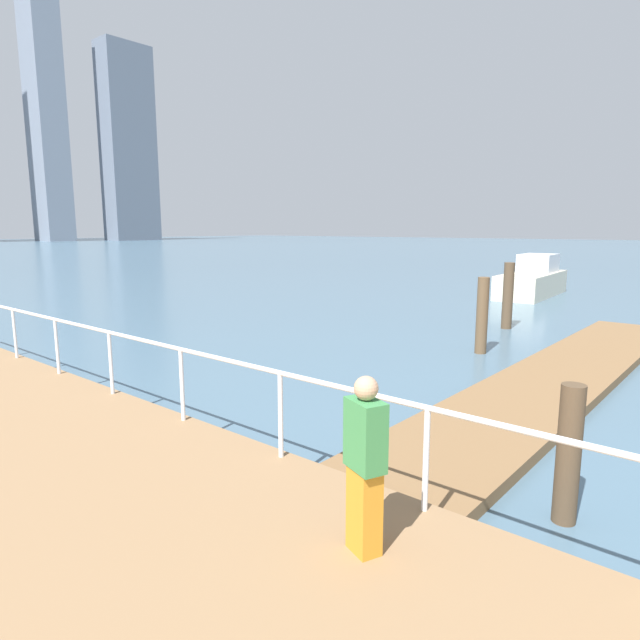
{
  "coord_description": "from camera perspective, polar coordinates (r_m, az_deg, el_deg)",
  "views": [
    {
      "loc": [
        -7.59,
        5.46,
        3.15
      ],
      "look_at": [
        -1.08,
        10.95,
        1.69
      ],
      "focal_mm": 30.4,
      "sensor_mm": 36.0,
      "label": 1
    }
  ],
  "objects": [
    {
      "name": "dock_piling_2",
      "position": [
        6.49,
        24.7,
        -12.74
      ],
      "size": [
        0.25,
        0.25,
        1.54
      ],
      "primitive_type": "cylinder",
      "color": "brown",
      "rests_on": "ground_plane"
    },
    {
      "name": "skyline_tower_4",
      "position": [
        146.22,
        -26.9,
        18.45
      ],
      "size": [
        6.7,
        10.25,
        55.81
      ],
      "primitive_type": "cube",
      "rotation": [
        0.0,
        0.0,
        -0.07
      ],
      "color": "gray",
      "rests_on": "ground_plane"
    },
    {
      "name": "dock_piling_4",
      "position": [
        17.94,
        19.17,
        2.42
      ],
      "size": [
        0.32,
        0.32,
        2.08
      ],
      "primitive_type": "cylinder",
      "color": "brown",
      "rests_on": "ground_plane"
    },
    {
      "name": "pedestrian_0",
      "position": [
        4.7,
        4.76,
        -14.85
      ],
      "size": [
        0.34,
        0.42,
        1.56
      ],
      "color": "orange",
      "rests_on": "boardwalk"
    },
    {
      "name": "dock_piling_0",
      "position": [
        14.19,
        16.69,
        0.45
      ],
      "size": [
        0.29,
        0.29,
        1.93
      ],
      "primitive_type": "cylinder",
      "color": "brown",
      "rests_on": "ground_plane"
    },
    {
      "name": "floating_dock",
      "position": [
        12.35,
        23.95,
        -5.48
      ],
      "size": [
        14.89,
        2.0,
        0.18
      ],
      "primitive_type": "cube",
      "color": "olive",
      "rests_on": "ground_plane"
    },
    {
      "name": "skyline_tower_5",
      "position": [
        148.34,
        -19.53,
        17.0
      ],
      "size": [
        12.16,
        6.71,
        46.72
      ],
      "primitive_type": "cube",
      "rotation": [
        0.0,
        0.0,
        -0.0
      ],
      "color": "slate",
      "rests_on": "ground_plane"
    },
    {
      "name": "ground_plane",
      "position": [
        16.7,
        -21.92,
        -1.87
      ],
      "size": [
        300.0,
        300.0,
        0.0
      ],
      "primitive_type": "plane",
      "color": "slate"
    },
    {
      "name": "boardwalk_railing",
      "position": [
        5.89,
        2.73,
        -9.01
      ],
      "size": [
        0.06,
        25.58,
        1.08
      ],
      "color": "white",
      "rests_on": "boardwalk"
    },
    {
      "name": "moored_boat_1",
      "position": [
        27.25,
        21.48,
        3.9
      ],
      "size": [
        5.84,
        2.22,
        1.91
      ],
      "color": "beige",
      "rests_on": "ground_plane"
    }
  ]
}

